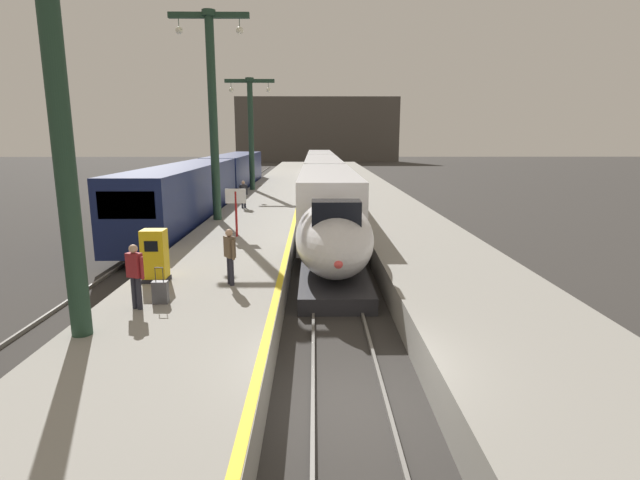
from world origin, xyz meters
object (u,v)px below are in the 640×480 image
object	(u,v)px
passenger_mid_platform	(230,252)
ticket_machine_yellow	(155,258)
regional_train_adjacent	(217,181)
station_column_near	(56,54)
passenger_near_edge	(135,272)
passenger_far_waiting	(243,192)
departure_info_board	(236,203)
highspeed_train_main	(323,178)
station_column_mid	(212,100)
rolling_suitcase	(160,292)
station_column_far	(251,123)

from	to	relation	value
passenger_mid_platform	ticket_machine_yellow	xyz separation A→B (m)	(-2.35, 0.41, -0.25)
regional_train_adjacent	passenger_mid_platform	distance (m)	23.76
station_column_near	passenger_near_edge	bearing A→B (deg)	70.23
passenger_far_waiting	departure_info_board	size ratio (longest dim) A/B	0.80
passenger_near_edge	departure_info_board	bearing A→B (deg)	83.30
passenger_near_edge	passenger_far_waiting	bearing A→B (deg)	89.52
highspeed_train_main	passenger_mid_platform	distance (m)	27.76
station_column_mid	passenger_mid_platform	world-z (taller)	station_column_mid
highspeed_train_main	rolling_suitcase	world-z (taller)	highspeed_train_main
highspeed_train_main	departure_info_board	size ratio (longest dim) A/B	26.73
regional_train_adjacent	station_column_near	size ratio (longest dim) A/B	3.75
regional_train_adjacent	passenger_near_edge	world-z (taller)	regional_train_adjacent
station_column_near	station_column_far	bearing A→B (deg)	90.10
rolling_suitcase	highspeed_train_main	bearing A→B (deg)	80.69
passenger_mid_platform	rolling_suitcase	size ratio (longest dim) A/B	1.72
station_column_near	passenger_far_waiting	xyz separation A→B (m)	(0.75, 19.96, -4.95)
station_column_far	regional_train_adjacent	bearing A→B (deg)	-119.17
passenger_far_waiting	station_column_far	bearing A→B (deg)	94.20
regional_train_adjacent	passenger_near_edge	bearing A→B (deg)	-83.58
station_column_near	passenger_far_waiting	world-z (taller)	station_column_near
station_column_near	departure_info_board	xyz separation A→B (m)	(1.70, 11.03, -4.43)
station_column_near	rolling_suitcase	world-z (taller)	station_column_near
station_column_mid	passenger_far_waiting	xyz separation A→B (m)	(0.80, 4.30, -5.21)
departure_info_board	passenger_far_waiting	bearing A→B (deg)	96.05
rolling_suitcase	departure_info_board	distance (m)	9.04
station_column_far	departure_info_board	xyz separation A→B (m)	(1.75, -19.90, -3.92)
rolling_suitcase	station_column_far	bearing A→B (deg)	92.21
regional_train_adjacent	station_column_mid	size ratio (longest dim) A/B	3.50
passenger_near_edge	passenger_far_waiting	world-z (taller)	same
passenger_near_edge	rolling_suitcase	xyz separation A→B (m)	(0.46, 0.44, -0.69)
station_column_mid	passenger_mid_platform	distance (m)	13.29
station_column_mid	highspeed_train_main	bearing A→B (deg)	69.34
regional_train_adjacent	departure_info_board	bearing A→B (deg)	-76.09
passenger_near_edge	rolling_suitcase	bearing A→B (deg)	43.71
station_column_near	ticket_machine_yellow	size ratio (longest dim) A/B	6.10
ticket_machine_yellow	station_column_far	bearing A→B (deg)	90.75
regional_train_adjacent	passenger_far_waiting	xyz separation A→B (m)	(3.00, -7.02, -0.09)
highspeed_train_main	regional_train_adjacent	bearing A→B (deg)	-151.94
station_column_near	passenger_near_edge	world-z (taller)	station_column_near
highspeed_train_main	station_column_mid	xyz separation A→B (m)	(-5.90, -15.64, 5.29)
station_column_far	departure_info_board	distance (m)	20.35
passenger_far_waiting	station_column_near	bearing A→B (deg)	-92.16
departure_info_board	passenger_near_edge	bearing A→B (deg)	-96.70
regional_train_adjacent	station_column_far	xyz separation A→B (m)	(2.20, 3.94, 4.34)
regional_train_adjacent	rolling_suitcase	bearing A→B (deg)	-82.42
rolling_suitcase	passenger_far_waiting	bearing A→B (deg)	90.98
regional_train_adjacent	passenger_far_waiting	bearing A→B (deg)	-66.84
highspeed_train_main	ticket_machine_yellow	distance (m)	27.72
regional_train_adjacent	ticket_machine_yellow	world-z (taller)	regional_train_adjacent
highspeed_train_main	regional_train_adjacent	xyz separation A→B (m)	(-8.10, -4.32, 0.17)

